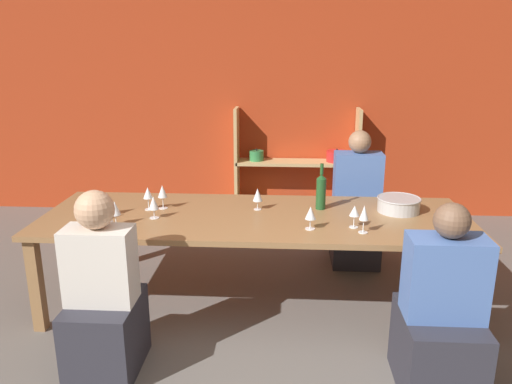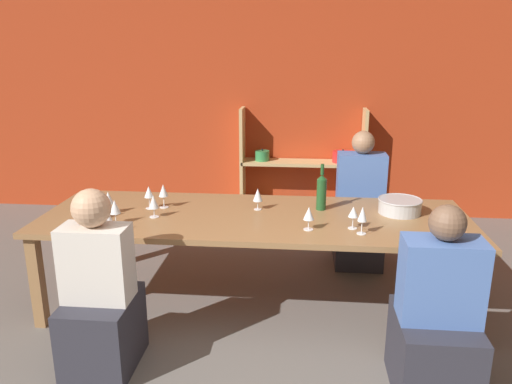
{
  "view_description": "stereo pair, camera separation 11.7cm",
  "coord_description": "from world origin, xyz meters",
  "views": [
    {
      "loc": [
        0.13,
        -1.96,
        1.92
      ],
      "look_at": [
        -0.09,
        1.62,
        0.88
      ],
      "focal_mm": 35.0,
      "sensor_mm": 36.0,
      "label": 1
    },
    {
      "loc": [
        0.25,
        -1.95,
        1.92
      ],
      "look_at": [
        -0.09,
        1.62,
        0.88
      ],
      "focal_mm": 35.0,
      "sensor_mm": 36.0,
      "label": 2
    }
  ],
  "objects": [
    {
      "name": "person_near_a",
      "position": [
        -0.95,
        0.65,
        0.42
      ],
      "size": [
        0.4,
        0.5,
        1.15
      ],
      "color": "#2D2D38",
      "rests_on": "ground_plane"
    },
    {
      "name": "wine_glass_red_c",
      "position": [
        0.3,
        1.25,
        0.84
      ],
      "size": [
        0.07,
        0.07,
        0.16
      ],
      "color": "white",
      "rests_on": "dining_table"
    },
    {
      "name": "wine_glass_empty_e",
      "position": [
        -1.18,
        1.46,
        0.85
      ],
      "size": [
        0.08,
        0.08,
        0.17
      ],
      "color": "white",
      "rests_on": "dining_table"
    },
    {
      "name": "dining_table",
      "position": [
        -0.09,
        1.52,
        0.67
      ],
      "size": [
        3.13,
        1.07,
        0.73
      ],
      "color": "olive",
      "rests_on": "ground_plane"
    },
    {
      "name": "wine_glass_empty_b",
      "position": [
        0.6,
        1.3,
        0.84
      ],
      "size": [
        0.07,
        0.07,
        0.16
      ],
      "color": "white",
      "rests_on": "dining_table"
    },
    {
      "name": "wine_glass_white_a",
      "position": [
        -1.02,
        1.07,
        0.83
      ],
      "size": [
        0.07,
        0.07,
        0.15
      ],
      "color": "white",
      "rests_on": "dining_table"
    },
    {
      "name": "shelf_unit",
      "position": [
        0.26,
        3.63,
        0.41
      ],
      "size": [
        1.4,
        0.3,
        1.27
      ],
      "color": "tan",
      "rests_on": "ground_plane"
    },
    {
      "name": "wall_back_red",
      "position": [
        0.0,
        3.83,
        1.35
      ],
      "size": [
        8.8,
        0.06,
        2.7
      ],
      "color": "#B23819",
      "rests_on": "ground_plane"
    },
    {
      "name": "wine_glass_red_b",
      "position": [
        -0.81,
        1.64,
        0.86
      ],
      "size": [
        0.07,
        0.07,
        0.18
      ],
      "color": "white",
      "rests_on": "dining_table"
    },
    {
      "name": "wine_glass_white_c",
      "position": [
        -1.05,
        1.25,
        0.85
      ],
      "size": [
        0.08,
        0.08,
        0.17
      ],
      "color": "white",
      "rests_on": "dining_table"
    },
    {
      "name": "wine_glass_red_d",
      "position": [
        0.65,
        1.2,
        0.86
      ],
      "size": [
        0.06,
        0.06,
        0.19
      ],
      "color": "white",
      "rests_on": "dining_table"
    },
    {
      "name": "mixing_bowl",
      "position": [
        0.98,
        1.67,
        0.79
      ],
      "size": [
        0.32,
        0.32,
        0.11
      ],
      "color": "#B7BABC",
      "rests_on": "dining_table"
    },
    {
      "name": "wine_glass_red_a",
      "position": [
        -0.82,
        1.41,
        0.84
      ],
      "size": [
        0.07,
        0.07,
        0.17
      ],
      "color": "white",
      "rests_on": "dining_table"
    },
    {
      "name": "wine_glass_empty_c",
      "position": [
        -0.08,
        1.66,
        0.84
      ],
      "size": [
        0.07,
        0.07,
        0.17
      ],
      "color": "white",
      "rests_on": "dining_table"
    },
    {
      "name": "wine_glass_empty_d",
      "position": [
        -1.32,
        1.48,
        0.84
      ],
      "size": [
        0.06,
        0.06,
        0.16
      ],
      "color": "white",
      "rests_on": "dining_table"
    },
    {
      "name": "person_near_b",
      "position": [
        1.02,
        0.6,
        0.41
      ],
      "size": [
        0.43,
        0.54,
        1.13
      ],
      "color": "#2D2D38",
      "rests_on": "ground_plane"
    },
    {
      "name": "wine_bottle_green",
      "position": [
        0.4,
        1.7,
        0.87
      ],
      "size": [
        0.07,
        0.07,
        0.36
      ],
      "color": "#1E4C23",
      "rests_on": "dining_table"
    },
    {
      "name": "person_far_a",
      "position": [
        0.77,
        2.41,
        0.44
      ],
      "size": [
        0.42,
        0.53,
        1.22
      ],
      "rotation": [
        0.0,
        0.0,
        3.14
      ],
      "color": "#2D2D38",
      "rests_on": "ground_plane"
    },
    {
      "name": "wine_glass_white_b",
      "position": [
        -0.91,
        1.6,
        0.85
      ],
      "size": [
        0.07,
        0.07,
        0.18
      ],
      "color": "white",
      "rests_on": "dining_table"
    },
    {
      "name": "wine_glass_empty_a",
      "position": [
        -1.22,
        1.32,
        0.85
      ],
      "size": [
        0.07,
        0.07,
        0.18
      ],
      "color": "white",
      "rests_on": "dining_table"
    }
  ]
}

